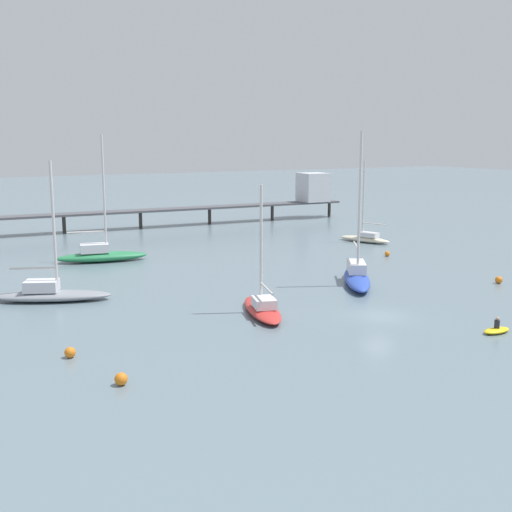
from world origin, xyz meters
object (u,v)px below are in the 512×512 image
(sailboat_green, at_px, (101,254))
(mooring_buoy_far, at_px, (387,254))
(dinghy_yellow, at_px, (497,330))
(mooring_buoy_mid, at_px, (499,280))
(sailboat_red, at_px, (262,306))
(mooring_buoy_near, at_px, (70,352))
(sailboat_cream, at_px, (365,237))
(mooring_buoy_outer, at_px, (121,379))
(sailboat_blue, at_px, (357,275))
(sailboat_gray, at_px, (50,292))
(pier, at_px, (242,197))

(sailboat_green, xyz_separation_m, mooring_buoy_far, (29.06, -12.51, -0.54))
(dinghy_yellow, distance_m, mooring_buoy_mid, 16.17)
(sailboat_red, bearing_deg, mooring_buoy_near, -169.21)
(sailboat_cream, xyz_separation_m, dinghy_yellow, (-16.71, -35.12, -0.43))
(mooring_buoy_near, bearing_deg, mooring_buoy_outer, -76.47)
(sailboat_blue, height_order, dinghy_yellow, sailboat_blue)
(sailboat_blue, distance_m, sailboat_gray, 26.64)
(pier, bearing_deg, mooring_buoy_far, -89.72)
(pier, distance_m, sailboat_green, 36.58)
(sailboat_gray, xyz_separation_m, sailboat_green, (8.25, 14.77, 0.13))
(sailboat_red, bearing_deg, mooring_buoy_mid, -3.42)
(sailboat_green, distance_m, mooring_buoy_far, 31.64)
(mooring_buoy_near, bearing_deg, mooring_buoy_far, 23.47)
(sailboat_green, relative_size, mooring_buoy_near, 20.38)
(pier, xyz_separation_m, mooring_buoy_mid, (0.02, -50.29, -3.62))
(sailboat_red, relative_size, sailboat_green, 0.72)
(mooring_buoy_mid, bearing_deg, dinghy_yellow, -140.03)
(sailboat_blue, bearing_deg, dinghy_yellow, -93.02)
(sailboat_red, xyz_separation_m, dinghy_yellow, (11.60, -11.82, -0.37))
(sailboat_blue, relative_size, sailboat_green, 1.01)
(mooring_buoy_outer, bearing_deg, pier, 56.85)
(mooring_buoy_mid, height_order, mooring_buoy_far, mooring_buoy_mid)
(mooring_buoy_mid, bearing_deg, mooring_buoy_outer, -169.21)
(sailboat_gray, xyz_separation_m, mooring_buoy_far, (37.31, 2.26, -0.40))
(sailboat_blue, relative_size, sailboat_cream, 1.32)
(mooring_buoy_far, bearing_deg, pier, 90.28)
(sailboat_blue, bearing_deg, pier, 75.42)
(sailboat_cream, relative_size, mooring_buoy_far, 17.52)
(mooring_buoy_mid, bearing_deg, pier, 90.02)
(sailboat_blue, height_order, mooring_buoy_mid, sailboat_blue)
(mooring_buoy_far, bearing_deg, mooring_buoy_near, -156.53)
(sailboat_gray, height_order, sailboat_cream, sailboat_gray)
(sailboat_blue, bearing_deg, sailboat_green, 128.32)
(sailboat_red, bearing_deg, sailboat_green, 100.46)
(pier, distance_m, mooring_buoy_far, 34.93)
(mooring_buoy_mid, bearing_deg, sailboat_blue, 152.21)
(sailboat_cream, distance_m, dinghy_yellow, 38.89)
(sailboat_gray, relative_size, mooring_buoy_mid, 16.99)
(sailboat_blue, distance_m, sailboat_cream, 24.48)
(pier, height_order, sailboat_cream, sailboat_cream)
(sailboat_red, relative_size, mooring_buoy_outer, 13.80)
(sailboat_green, distance_m, dinghy_yellow, 41.85)
(dinghy_yellow, bearing_deg, sailboat_green, 113.25)
(sailboat_blue, relative_size, mooring_buoy_mid, 20.50)
(sailboat_green, relative_size, sailboat_cream, 1.30)
(mooring_buoy_far, bearing_deg, mooring_buoy_mid, -90.55)
(sailboat_gray, bearing_deg, mooring_buoy_outer, -91.09)
(sailboat_cream, relative_size, mooring_buoy_mid, 15.52)
(mooring_buoy_far, bearing_deg, sailboat_gray, -176.54)
(sailboat_cream, height_order, mooring_buoy_near, sailboat_cream)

